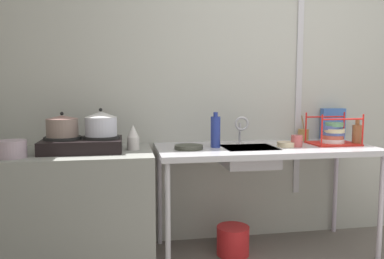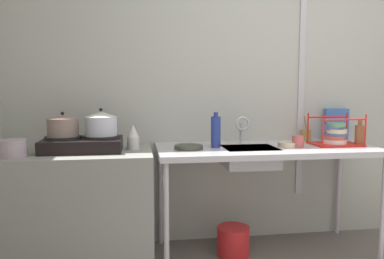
{
  "view_description": "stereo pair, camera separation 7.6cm",
  "coord_description": "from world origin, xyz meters",
  "px_view_note": "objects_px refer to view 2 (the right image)",
  "views": [
    {
      "loc": [
        -1.33,
        -1.33,
        1.24
      ],
      "look_at": [
        -0.86,
        1.32,
        0.96
      ],
      "focal_mm": 35.28,
      "sensor_mm": 36.0,
      "label": 1
    },
    {
      "loc": [
        -1.25,
        -1.34,
        1.24
      ],
      "look_at": [
        -0.86,
        1.32,
        0.96
      ],
      "focal_mm": 35.28,
      "sensor_mm": 36.0,
      "label": 2
    }
  ],
  "objects_px": {
    "pot_beside_stove": "(13,148)",
    "sink_basin": "(250,157)",
    "cup_by_rack": "(298,141)",
    "small_bowl_on_drainboard": "(287,145)",
    "bottle_by_sink": "(216,132)",
    "dish_rack": "(335,135)",
    "bucket_on_floor": "(233,241)",
    "frying_pan": "(189,147)",
    "pot_on_left_burner": "(63,126)",
    "percolator": "(133,137)",
    "utensil_jar": "(306,135)",
    "faucet": "(242,126)",
    "cereal_box": "(336,124)",
    "stove": "(83,144)",
    "bottle_by_rack": "(360,135)",
    "pot_on_right_burner": "(101,123)"
  },
  "relations": [
    {
      "from": "utensil_jar",
      "to": "stove",
      "type": "bearing_deg",
      "value": -171.12
    },
    {
      "from": "percolator",
      "to": "dish_rack",
      "type": "bearing_deg",
      "value": 0.3
    },
    {
      "from": "sink_basin",
      "to": "utensil_jar",
      "type": "relative_size",
      "value": 1.85
    },
    {
      "from": "cereal_box",
      "to": "bucket_on_floor",
      "type": "distance_m",
      "value": 1.31
    },
    {
      "from": "pot_on_left_burner",
      "to": "small_bowl_on_drainboard",
      "type": "height_order",
      "value": "pot_on_left_burner"
    },
    {
      "from": "pot_beside_stove",
      "to": "faucet",
      "type": "height_order",
      "value": "faucet"
    },
    {
      "from": "percolator",
      "to": "utensil_jar",
      "type": "height_order",
      "value": "utensil_jar"
    },
    {
      "from": "utensil_jar",
      "to": "cup_by_rack",
      "type": "bearing_deg",
      "value": -122.93
    },
    {
      "from": "cereal_box",
      "to": "bucket_on_floor",
      "type": "xyz_separation_m",
      "value": [
        -0.95,
        -0.29,
        -0.85
      ]
    },
    {
      "from": "faucet",
      "to": "bucket_on_floor",
      "type": "distance_m",
      "value": 0.87
    },
    {
      "from": "dish_rack",
      "to": "bucket_on_floor",
      "type": "xyz_separation_m",
      "value": [
        -0.8,
        -0.02,
        -0.79
      ]
    },
    {
      "from": "cup_by_rack",
      "to": "bottle_by_rack",
      "type": "xyz_separation_m",
      "value": [
        0.51,
        0.03,
        0.04
      ]
    },
    {
      "from": "pot_on_left_burner",
      "to": "faucet",
      "type": "relative_size",
      "value": 0.98
    },
    {
      "from": "sink_basin",
      "to": "cup_by_rack",
      "type": "relative_size",
      "value": 4.42
    },
    {
      "from": "pot_beside_stove",
      "to": "sink_basin",
      "type": "xyz_separation_m",
      "value": [
        1.59,
        0.16,
        -0.13
      ]
    },
    {
      "from": "small_bowl_on_drainboard",
      "to": "bottle_by_sink",
      "type": "distance_m",
      "value": 0.54
    },
    {
      "from": "bucket_on_floor",
      "to": "utensil_jar",
      "type": "bearing_deg",
      "value": 21.99
    },
    {
      "from": "pot_on_right_burner",
      "to": "pot_beside_stove",
      "type": "relative_size",
      "value": 1.26
    },
    {
      "from": "percolator",
      "to": "frying_pan",
      "type": "relative_size",
      "value": 0.87
    },
    {
      "from": "bottle_by_sink",
      "to": "utensil_jar",
      "type": "relative_size",
      "value": 1.25
    },
    {
      "from": "pot_on_right_burner",
      "to": "frying_pan",
      "type": "height_order",
      "value": "pot_on_right_burner"
    },
    {
      "from": "pot_on_left_burner",
      "to": "utensil_jar",
      "type": "relative_size",
      "value": 1.03
    },
    {
      "from": "pot_on_left_burner",
      "to": "percolator",
      "type": "xyz_separation_m",
      "value": [
        0.47,
        0.01,
        -0.09
      ]
    },
    {
      "from": "cereal_box",
      "to": "bottle_by_sink",
      "type": "bearing_deg",
      "value": -161.01
    },
    {
      "from": "stove",
      "to": "small_bowl_on_drainboard",
      "type": "xyz_separation_m",
      "value": [
        1.47,
        -0.04,
        -0.03
      ]
    },
    {
      "from": "sink_basin",
      "to": "bucket_on_floor",
      "type": "bearing_deg",
      "value": 169.45
    },
    {
      "from": "pot_on_left_burner",
      "to": "sink_basin",
      "type": "height_order",
      "value": "pot_on_left_burner"
    },
    {
      "from": "dish_rack",
      "to": "bucket_on_floor",
      "type": "bearing_deg",
      "value": -178.83
    },
    {
      "from": "pot_on_left_burner",
      "to": "cup_by_rack",
      "type": "distance_m",
      "value": 1.68
    },
    {
      "from": "sink_basin",
      "to": "utensil_jar",
      "type": "bearing_deg",
      "value": 27.39
    },
    {
      "from": "small_bowl_on_drainboard",
      "to": "cereal_box",
      "type": "height_order",
      "value": "cereal_box"
    },
    {
      "from": "stove",
      "to": "utensil_jar",
      "type": "height_order",
      "value": "utensil_jar"
    },
    {
      "from": "cup_by_rack",
      "to": "utensil_jar",
      "type": "relative_size",
      "value": 0.42
    },
    {
      "from": "cereal_box",
      "to": "pot_on_right_burner",
      "type": "bearing_deg",
      "value": -166.25
    },
    {
      "from": "small_bowl_on_drainboard",
      "to": "dish_rack",
      "type": "bearing_deg",
      "value": 7.39
    },
    {
      "from": "utensil_jar",
      "to": "bottle_by_rack",
      "type": "bearing_deg",
      "value": -46.78
    },
    {
      "from": "sink_basin",
      "to": "dish_rack",
      "type": "xyz_separation_m",
      "value": [
        0.69,
        0.04,
        0.14
      ]
    },
    {
      "from": "frying_pan",
      "to": "small_bowl_on_drainboard",
      "type": "height_order",
      "value": "small_bowl_on_drainboard"
    },
    {
      "from": "bottle_by_rack",
      "to": "cereal_box",
      "type": "relative_size",
      "value": 0.74
    },
    {
      "from": "sink_basin",
      "to": "small_bowl_on_drainboard",
      "type": "bearing_deg",
      "value": -3.31
    },
    {
      "from": "pot_on_left_burner",
      "to": "dish_rack",
      "type": "bearing_deg",
      "value": 0.47
    },
    {
      "from": "faucet",
      "to": "bottle_by_sink",
      "type": "height_order",
      "value": "bottle_by_sink"
    },
    {
      "from": "small_bowl_on_drainboard",
      "to": "pot_beside_stove",
      "type": "bearing_deg",
      "value": -175.64
    },
    {
      "from": "pot_on_right_burner",
      "to": "percolator",
      "type": "distance_m",
      "value": 0.24
    },
    {
      "from": "dish_rack",
      "to": "bottle_by_rack",
      "type": "bearing_deg",
      "value": -16.18
    },
    {
      "from": "sink_basin",
      "to": "faucet",
      "type": "xyz_separation_m",
      "value": [
        -0.01,
        0.16,
        0.21
      ]
    },
    {
      "from": "bottle_by_sink",
      "to": "cereal_box",
      "type": "distance_m",
      "value": 1.12
    },
    {
      "from": "pot_beside_stove",
      "to": "cup_by_rack",
      "type": "distance_m",
      "value": 1.95
    },
    {
      "from": "bottle_by_sink",
      "to": "bottle_by_rack",
      "type": "xyz_separation_m",
      "value": [
        1.11,
        -0.05,
        -0.04
      ]
    },
    {
      "from": "sink_basin",
      "to": "percolator",
      "type": "bearing_deg",
      "value": 178.04
    }
  ]
}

